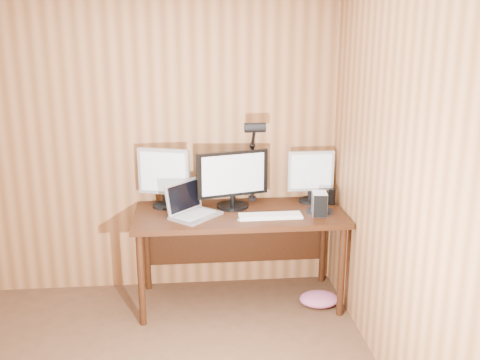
{
  "coord_description": "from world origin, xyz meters",
  "views": [
    {
      "loc": [
        0.57,
        -2.24,
        2.07
      ],
      "look_at": [
        0.93,
        1.58,
        1.02
      ],
      "focal_mm": 40.0,
      "sensor_mm": 36.0,
      "label": 1
    }
  ],
  "objects": [
    {
      "name": "speaker",
      "position": [
        1.68,
        1.75,
        0.81
      ],
      "size": [
        0.05,
        0.05,
        0.13
      ],
      "primitive_type": "cylinder",
      "color": "black",
      "rests_on": "desk"
    },
    {
      "name": "monitor_left",
      "position": [
        0.36,
        1.82,
        1.0
      ],
      "size": [
        0.41,
        0.2,
        0.47
      ],
      "rotation": [
        0.0,
        0.0,
        -0.33
      ],
      "color": "black",
      "rests_on": "desk"
    },
    {
      "name": "phone",
      "position": [
        0.94,
        1.48,
        0.76
      ],
      "size": [
        0.08,
        0.11,
        0.01
      ],
      "rotation": [
        0.0,
        0.0,
        -0.29
      ],
      "color": "silver",
      "rests_on": "desk"
    },
    {
      "name": "desk",
      "position": [
        0.93,
        1.7,
        0.63
      ],
      "size": [
        1.6,
        0.7,
        0.75
      ],
      "color": "black",
      "rests_on": "floor"
    },
    {
      "name": "desk_lamp",
      "position": [
        1.06,
        1.85,
        1.19
      ],
      "size": [
        0.16,
        0.23,
        0.71
      ],
      "rotation": [
        0.0,
        0.0,
        -0.31
      ],
      "color": "black",
      "rests_on": "desk"
    },
    {
      "name": "mousepad",
      "position": [
        1.55,
        1.6,
        0.75
      ],
      "size": [
        0.22,
        0.2,
        0.0
      ],
      "primitive_type": "cube",
      "rotation": [
        0.0,
        0.0,
        -0.2
      ],
      "color": "black",
      "rests_on": "desk"
    },
    {
      "name": "keyboard",
      "position": [
        1.15,
        1.49,
        0.76
      ],
      "size": [
        0.47,
        0.15,
        0.02
      ],
      "rotation": [
        0.0,
        0.0,
        0.01
      ],
      "color": "white",
      "rests_on": "desk"
    },
    {
      "name": "room_shell",
      "position": [
        0.0,
        0.0,
        1.25
      ],
      "size": [
        4.0,
        4.0,
        4.0
      ],
      "color": "#4F311E",
      "rests_on": "ground"
    },
    {
      "name": "fabric_pile",
      "position": [
        1.55,
        1.5,
        0.05
      ],
      "size": [
        0.38,
        0.34,
        0.1
      ],
      "primitive_type": null,
      "rotation": [
        0.0,
        0.0,
        0.34
      ],
      "color": "#BF5C82",
      "rests_on": "floor"
    },
    {
      "name": "monitor_right",
      "position": [
        1.52,
        1.83,
        0.98
      ],
      "size": [
        0.37,
        0.18,
        0.42
      ],
      "rotation": [
        0.0,
        0.0,
        0.01
      ],
      "color": "black",
      "rests_on": "desk"
    },
    {
      "name": "monitor_center",
      "position": [
        0.89,
        1.76,
        0.99
      ],
      "size": [
        0.57,
        0.25,
        0.45
      ],
      "rotation": [
        0.0,
        0.0,
        0.27
      ],
      "color": "black",
      "rests_on": "desk"
    },
    {
      "name": "hard_drive",
      "position": [
        1.53,
        1.52,
        0.84
      ],
      "size": [
        0.13,
        0.17,
        0.17
      ],
      "rotation": [
        0.0,
        0.0,
        -0.13
      ],
      "color": "silver",
      "rests_on": "desk"
    },
    {
      "name": "mouse",
      "position": [
        1.55,
        1.6,
        0.77
      ],
      "size": [
        0.07,
        0.11,
        0.04
      ],
      "primitive_type": "ellipsoid",
      "rotation": [
        0.0,
        0.0,
        -0.03
      ],
      "color": "black",
      "rests_on": "mousepad"
    },
    {
      "name": "laptop",
      "position": [
        0.56,
        1.59,
        0.81
      ],
      "size": [
        0.44,
        0.45,
        0.25
      ],
      "rotation": [
        0.0,
        0.0,
        0.82
      ],
      "color": "silver",
      "rests_on": "desk"
    }
  ]
}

